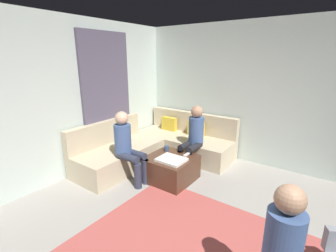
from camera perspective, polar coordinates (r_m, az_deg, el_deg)
name	(u,v)px	position (r m, az deg, el deg)	size (l,w,h in m)	color
wall_back	(285,97)	(4.74, 26.30, 6.19)	(6.00, 0.12, 2.70)	silver
wall_left	(35,105)	(4.13, -29.35, 4.50)	(0.12, 6.00, 2.70)	silver
curtain_panel	(107,100)	(4.75, -14.42, 6.14)	(0.06, 1.10, 2.50)	#595166
sectional_couch	(157,146)	(4.89, -2.60, -4.89)	(2.10, 2.55, 0.87)	#C6B593
ottoman	(171,168)	(4.12, 0.63, -10.13)	(0.76, 0.76, 0.42)	#4C2D1E
folded_blanket	(171,160)	(3.88, 0.83, -8.11)	(0.44, 0.36, 0.04)	white
coffee_mug	(166,148)	(4.27, -0.39, -5.39)	(0.08, 0.08, 0.10)	#334C72
game_remote	(187,155)	(4.11, 4.49, -6.87)	(0.05, 0.15, 0.02)	white
person_on_couch_back	(193,136)	(4.38, 6.14, -2.29)	(0.30, 0.60, 1.20)	black
person_on_couch_side	(127,144)	(3.98, -9.80, -4.36)	(0.60, 0.30, 1.20)	#2D3347
person_on_armchair	(295,250)	(2.24, 28.27, -24.71)	(0.60, 0.47, 1.18)	#2D3347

